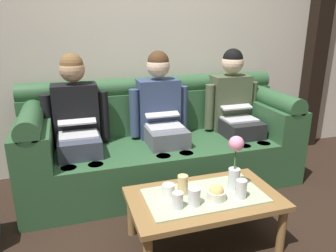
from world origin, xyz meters
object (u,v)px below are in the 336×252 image
at_px(snack_bowl, 216,193).
at_px(cup_far_right, 241,189).
at_px(cup_near_right, 194,197).
at_px(flower_vase, 235,160).
at_px(person_right, 235,108).
at_px(coffee_table, 204,202).
at_px(cup_far_left, 178,200).
at_px(couch, 162,144).
at_px(person_middle, 162,114).
at_px(person_left, 77,122).
at_px(cup_near_left, 168,190).
at_px(cup_far_center, 183,185).

relative_size(snack_bowl, cup_far_right, 1.00).
bearing_deg(cup_far_right, cup_near_right, 178.18).
height_order(flower_vase, cup_far_right, flower_vase).
bearing_deg(cup_near_right, person_right, 51.57).
distance_m(coffee_table, flower_vase, 0.34).
height_order(person_right, cup_far_left, person_right).
bearing_deg(cup_far_right, person_right, 63.92).
bearing_deg(cup_far_right, couch, 100.88).
height_order(person_middle, person_right, same).
bearing_deg(cup_near_right, person_left, 120.30).
bearing_deg(snack_bowl, cup_near_left, 154.15).
bearing_deg(person_middle, flower_vase, -77.15).
bearing_deg(cup_near_left, person_middle, 76.04).
bearing_deg(couch, cup_far_left, -101.47).
bearing_deg(cup_far_left, person_right, 48.31).
bearing_deg(person_left, cup_near_left, -60.91).
distance_m(person_right, cup_far_right, 1.24).
relative_size(person_middle, person_right, 1.00).
bearing_deg(cup_near_left, cup_far_left, -86.83).
xyz_separation_m(cup_near_left, cup_far_center, (0.10, -0.00, 0.02)).
xyz_separation_m(couch, cup_near_right, (-0.11, -1.09, 0.06)).
xyz_separation_m(person_left, cup_far_right, (0.96, -1.09, -0.22)).
relative_size(couch, person_left, 2.02).
bearing_deg(cup_near_right, coffee_table, 39.17).
xyz_separation_m(person_right, flower_vase, (-0.52, -0.97, -0.07)).
relative_size(person_right, cup_near_right, 10.70).
distance_m(snack_bowl, cup_far_left, 0.27).
height_order(cup_far_center, cup_far_left, cup_far_center).
bearing_deg(cup_far_center, cup_far_left, -119.86).
distance_m(coffee_table, cup_far_right, 0.26).
relative_size(couch, cup_near_left, 30.02).
distance_m(flower_vase, cup_far_right, 0.19).
relative_size(flower_vase, cup_near_right, 3.35).
bearing_deg(coffee_table, couch, 90.00).
relative_size(couch, cup_far_left, 23.54).
bearing_deg(person_right, cup_far_left, -131.69).
xyz_separation_m(person_left, snack_bowl, (0.80, -1.06, -0.24)).
height_order(person_left, cup_far_left, person_left).
distance_m(snack_bowl, cup_near_right, 0.17).
relative_size(snack_bowl, cup_far_center, 0.96).
height_order(flower_vase, snack_bowl, flower_vase).
xyz_separation_m(snack_bowl, cup_near_right, (-0.16, -0.02, 0.02)).
bearing_deg(coffee_table, cup_near_left, 164.54).
bearing_deg(couch, coffee_table, -90.00).
bearing_deg(person_middle, cup_far_center, -98.04).
relative_size(person_left, coffee_table, 1.22).
height_order(person_left, person_right, same).
bearing_deg(cup_near_left, flower_vase, -5.91).
xyz_separation_m(couch, snack_bowl, (0.05, -1.07, 0.05)).
relative_size(coffee_table, cup_far_left, 9.57).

